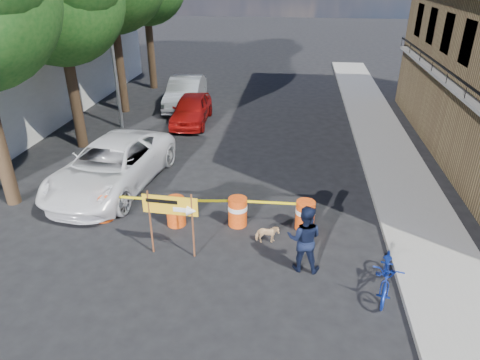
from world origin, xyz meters
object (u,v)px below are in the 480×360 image
(detour_sign, at_px, (177,211))
(sedan_red, at_px, (191,109))
(barrel_far_left, at_px, (103,206))
(suv_white, at_px, (111,166))
(bicycle, at_px, (390,257))
(barrel_mid_left, at_px, (176,211))
(dog, at_px, (267,234))
(pedestrian, at_px, (304,239))
(sedan_silver, at_px, (186,92))
(barrel_mid_right, at_px, (238,211))
(barrel_far_right, at_px, (305,215))

(detour_sign, xyz_separation_m, sedan_red, (-2.20, 10.71, -0.69))
(barrel_far_left, distance_m, suv_white, 2.19)
(detour_sign, bearing_deg, bicycle, -5.24)
(barrel_mid_left, height_order, dog, barrel_mid_left)
(pedestrian, relative_size, sedan_silver, 0.38)
(barrel_far_left, relative_size, sedan_red, 0.22)
(barrel_far_left, distance_m, detour_sign, 3.30)
(barrel_mid_right, bearing_deg, suv_white, 158.14)
(barrel_mid_right, relative_size, suv_white, 0.15)
(bicycle, bearing_deg, suv_white, 166.29)
(barrel_mid_right, xyz_separation_m, sedan_silver, (-4.47, 11.61, 0.33))
(dog, bearing_deg, bicycle, -127.34)
(pedestrian, bearing_deg, sedan_silver, -59.31)
(barrel_far_left, bearing_deg, sedan_silver, 91.68)
(barrel_far_right, height_order, pedestrian, pedestrian)
(barrel_far_left, relative_size, sedan_silver, 0.18)
(barrel_far_right, distance_m, bicycle, 3.18)
(barrel_far_right, xyz_separation_m, dog, (-1.05, -0.89, -0.19))
(pedestrian, relative_size, sedan_red, 0.44)
(sedan_silver, bearing_deg, barrel_mid_left, -81.45)
(barrel_mid_right, bearing_deg, pedestrian, -43.58)
(sedan_red, relative_size, sedan_silver, 0.85)
(barrel_mid_left, xyz_separation_m, pedestrian, (3.77, -1.62, 0.44))
(sedan_red, height_order, sedan_silver, sedan_silver)
(barrel_mid_left, distance_m, pedestrian, 4.13)
(barrel_far_left, height_order, pedestrian, pedestrian)
(sedan_red, bearing_deg, barrel_mid_right, -71.29)
(pedestrian, distance_m, dog, 1.55)
(barrel_far_right, xyz_separation_m, bicycle, (1.91, -2.50, 0.50))
(barrel_far_left, bearing_deg, barrel_far_right, 2.61)
(barrel_mid_right, bearing_deg, barrel_far_right, 1.79)
(barrel_far_left, bearing_deg, sedan_red, 86.33)
(dog, xyz_separation_m, sedan_red, (-4.48, 9.83, 0.43))
(barrel_far_left, bearing_deg, detour_sign, -28.15)
(barrel_mid_left, xyz_separation_m, detour_sign, (0.51, -1.49, 0.92))
(barrel_mid_left, bearing_deg, suv_white, 143.50)
(detour_sign, xyz_separation_m, dog, (2.28, 0.88, -1.11))
(barrel_mid_left, bearing_deg, detour_sign, -71.06)
(barrel_far_left, relative_size, barrel_far_right, 1.00)
(pedestrian, relative_size, dog, 2.77)
(barrel_far_right, bearing_deg, pedestrian, -91.76)
(bicycle, relative_size, sedan_red, 0.47)
(barrel_mid_right, bearing_deg, detour_sign, -127.74)
(barrel_mid_left, bearing_deg, bicycle, -21.04)
(sedan_red, bearing_deg, pedestrian, -65.94)
(dog, bearing_deg, sedan_red, 15.62)
(detour_sign, height_order, pedestrian, detour_sign)
(barrel_mid_right, distance_m, suv_white, 5.05)
(detour_sign, relative_size, suv_white, 0.32)
(bicycle, distance_m, sedan_silver, 16.36)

